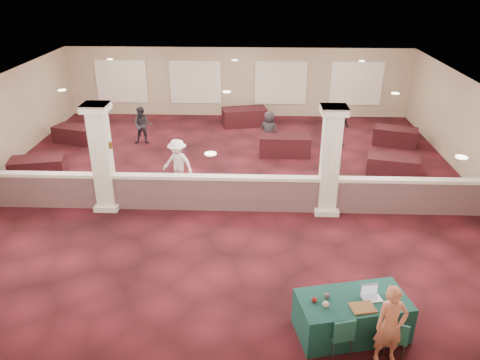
{
  "coord_description": "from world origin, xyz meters",
  "views": [
    {
      "loc": [
        0.93,
        -13.76,
        6.69
      ],
      "look_at": [
        0.48,
        -2.0,
        1.21
      ],
      "focal_mm": 35.0,
      "sensor_mm": 36.0,
      "label": 1
    }
  ],
  "objects_px": {
    "woman": "(390,326)",
    "far_table_back_left": "(75,134)",
    "near_table": "(352,316)",
    "far_table_front_left": "(38,168)",
    "attendee_a": "(142,125)",
    "attendee_b": "(178,164)",
    "conf_chair_main": "(397,335)",
    "far_table_front_center": "(285,145)",
    "attendee_c": "(340,128)",
    "far_table_back_right": "(395,136)",
    "far_table_front_right": "(393,166)",
    "attendee_d": "(269,131)",
    "far_table_back_center": "(244,117)",
    "conf_chair_side": "(341,332)"
  },
  "relations": [
    {
      "from": "far_table_front_left",
      "to": "far_table_back_left",
      "type": "xyz_separation_m",
      "value": [
        0.0,
        3.51,
        -0.02
      ]
    },
    {
      "from": "conf_chair_main",
      "to": "far_table_back_center",
      "type": "distance_m",
      "value": 13.95
    },
    {
      "from": "attendee_a",
      "to": "attendee_b",
      "type": "xyz_separation_m",
      "value": [
        2.07,
        -4.0,
        0.06
      ]
    },
    {
      "from": "far_table_back_center",
      "to": "far_table_back_right",
      "type": "xyz_separation_m",
      "value": [
        6.15,
        -2.22,
        -0.05
      ]
    },
    {
      "from": "conf_chair_main",
      "to": "far_table_front_center",
      "type": "height_order",
      "value": "conf_chair_main"
    },
    {
      "from": "near_table",
      "to": "attendee_d",
      "type": "bearing_deg",
      "value": 85.6
    },
    {
      "from": "far_table_front_right",
      "to": "attendee_d",
      "type": "height_order",
      "value": "attendee_d"
    },
    {
      "from": "far_table_back_left",
      "to": "attendee_a",
      "type": "relative_size",
      "value": 1.08
    },
    {
      "from": "near_table",
      "to": "conf_chair_main",
      "type": "xyz_separation_m",
      "value": [
        0.71,
        -0.57,
        0.08
      ]
    },
    {
      "from": "woman",
      "to": "attendee_a",
      "type": "distance_m",
      "value": 13.23
    },
    {
      "from": "far_table_back_right",
      "to": "attendee_d",
      "type": "relative_size",
      "value": 1.09
    },
    {
      "from": "conf_chair_side",
      "to": "far_table_back_center",
      "type": "bearing_deg",
      "value": 84.3
    },
    {
      "from": "conf_chair_side",
      "to": "far_table_back_right",
      "type": "distance_m",
      "value": 12.03
    },
    {
      "from": "woman",
      "to": "conf_chair_main",
      "type": "bearing_deg",
      "value": 25.93
    },
    {
      "from": "far_table_front_center",
      "to": "near_table",
      "type": "bearing_deg",
      "value": -84.9
    },
    {
      "from": "near_table",
      "to": "far_table_front_left",
      "type": "xyz_separation_m",
      "value": [
        -9.35,
        7.04,
        -0.05
      ]
    },
    {
      "from": "far_table_front_right",
      "to": "attendee_d",
      "type": "xyz_separation_m",
      "value": [
        -4.22,
        2.33,
        0.42
      ]
    },
    {
      "from": "conf_chair_side",
      "to": "woman",
      "type": "height_order",
      "value": "woman"
    },
    {
      "from": "far_table_back_right",
      "to": "far_table_front_center",
      "type": "bearing_deg",
      "value": -164.12
    },
    {
      "from": "far_table_back_left",
      "to": "attendee_d",
      "type": "xyz_separation_m",
      "value": [
        7.89,
        -0.55,
        0.44
      ]
    },
    {
      "from": "far_table_back_left",
      "to": "attendee_d",
      "type": "height_order",
      "value": "attendee_d"
    },
    {
      "from": "conf_chair_main",
      "to": "attendee_b",
      "type": "distance_m",
      "value": 8.76
    },
    {
      "from": "far_table_front_right",
      "to": "attendee_a",
      "type": "relative_size",
      "value": 1.13
    },
    {
      "from": "conf_chair_side",
      "to": "far_table_back_center",
      "type": "height_order",
      "value": "conf_chair_side"
    },
    {
      "from": "conf_chair_side",
      "to": "far_table_front_right",
      "type": "height_order",
      "value": "conf_chair_side"
    },
    {
      "from": "far_table_back_left",
      "to": "woman",
      "type": "bearing_deg",
      "value": -48.72
    },
    {
      "from": "near_table",
      "to": "far_table_front_center",
      "type": "bearing_deg",
      "value": 82.42
    },
    {
      "from": "far_table_front_center",
      "to": "attendee_a",
      "type": "distance_m",
      "value": 5.78
    },
    {
      "from": "woman",
      "to": "attendee_c",
      "type": "xyz_separation_m",
      "value": [
        0.84,
        11.24,
        -0.06
      ]
    },
    {
      "from": "far_table_back_center",
      "to": "attendee_a",
      "type": "distance_m",
      "value": 4.76
    },
    {
      "from": "attendee_c",
      "to": "far_table_back_right",
      "type": "bearing_deg",
      "value": -29.39
    },
    {
      "from": "far_table_front_right",
      "to": "attendee_c",
      "type": "distance_m",
      "value": 3.22
    },
    {
      "from": "conf_chair_side",
      "to": "attendee_b",
      "type": "bearing_deg",
      "value": 105.5
    },
    {
      "from": "near_table",
      "to": "conf_chair_side",
      "type": "height_order",
      "value": "conf_chair_side"
    },
    {
      "from": "near_table",
      "to": "far_table_back_center",
      "type": "bearing_deg",
      "value": 88.18
    },
    {
      "from": "far_table_front_left",
      "to": "far_table_back_left",
      "type": "height_order",
      "value": "far_table_front_left"
    },
    {
      "from": "conf_chair_side",
      "to": "attendee_c",
      "type": "relative_size",
      "value": 0.58
    },
    {
      "from": "far_table_front_center",
      "to": "far_table_back_left",
      "type": "bearing_deg",
      "value": 172.99
    },
    {
      "from": "conf_chair_main",
      "to": "attendee_b",
      "type": "bearing_deg",
      "value": 144.81
    },
    {
      "from": "attendee_a",
      "to": "woman",
      "type": "bearing_deg",
      "value": -61.1
    },
    {
      "from": "far_table_back_right",
      "to": "attendee_a",
      "type": "height_order",
      "value": "attendee_a"
    },
    {
      "from": "conf_chair_side",
      "to": "far_table_back_center",
      "type": "xyz_separation_m",
      "value": [
        -2.19,
        13.58,
        -0.12
      ]
    },
    {
      "from": "woman",
      "to": "far_table_front_right",
      "type": "height_order",
      "value": "woman"
    },
    {
      "from": "woman",
      "to": "far_table_back_left",
      "type": "distance_m",
      "value": 14.97
    },
    {
      "from": "far_table_front_right",
      "to": "attendee_d",
      "type": "bearing_deg",
      "value": 151.09
    },
    {
      "from": "far_table_front_right",
      "to": "far_table_back_left",
      "type": "bearing_deg",
      "value": 166.65
    },
    {
      "from": "attendee_a",
      "to": "far_table_front_left",
      "type": "bearing_deg",
      "value": -132.47
    },
    {
      "from": "attendee_b",
      "to": "far_table_front_left",
      "type": "bearing_deg",
      "value": -165.45
    },
    {
      "from": "near_table",
      "to": "attendee_a",
      "type": "xyz_separation_m",
      "value": [
        -6.52,
        10.5,
        0.36
      ]
    },
    {
      "from": "conf_chair_main",
      "to": "conf_chair_side",
      "type": "relative_size",
      "value": 0.96
    }
  ]
}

